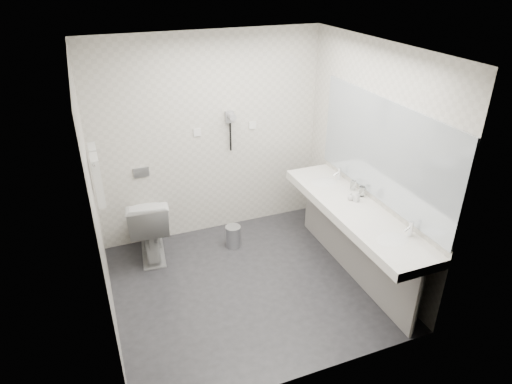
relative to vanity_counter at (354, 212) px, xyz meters
name	(u,v)px	position (x,y,z in m)	size (l,w,h in m)	color
floor	(248,285)	(-1.12, 0.20, -0.80)	(2.80, 2.80, 0.00)	#26262A
ceiling	(246,49)	(-1.12, 0.20, 1.70)	(2.80, 2.80, 0.00)	silver
wall_back	(210,138)	(-1.12, 1.50, 0.45)	(2.80, 2.80, 0.00)	beige
wall_front	(310,257)	(-1.12, -1.10, 0.45)	(2.80, 2.80, 0.00)	beige
wall_left	(96,209)	(-2.52, 0.20, 0.45)	(2.60, 2.60, 0.00)	beige
wall_right	(370,162)	(0.27, 0.20, 0.45)	(2.60, 2.60, 0.00)	beige
vanity_counter	(354,212)	(0.00, 0.00, 0.00)	(0.55, 2.20, 0.10)	silver
vanity_panel	(352,245)	(0.02, 0.00, -0.42)	(0.03, 2.15, 0.75)	gray
vanity_post_near	(416,304)	(0.05, -1.04, -0.42)	(0.06, 0.06, 0.75)	silver
vanity_post_far	(310,202)	(0.05, 1.04, -0.42)	(0.06, 0.06, 0.75)	silver
mirror	(383,151)	(0.26, 0.00, 0.65)	(0.02, 2.20, 1.05)	#B2BCC6
basin_near	(392,241)	(0.00, -0.65, 0.04)	(0.40, 0.31, 0.05)	silver
basin_far	(324,183)	(0.00, 0.65, 0.04)	(0.40, 0.31, 0.05)	silver
faucet_near	(411,229)	(0.19, -0.65, 0.12)	(0.04, 0.04, 0.15)	silver
faucet_far	(339,174)	(0.19, 0.65, 0.12)	(0.04, 0.04, 0.15)	silver
soap_bottle_a	(357,197)	(0.09, 0.11, 0.11)	(0.05, 0.05, 0.12)	beige
soap_bottle_b	(351,196)	(0.05, 0.16, 0.09)	(0.07, 0.07, 0.09)	beige
glass_left	(362,191)	(0.21, 0.19, 0.11)	(0.06, 0.06, 0.12)	silver
glass_right	(353,185)	(0.20, 0.36, 0.11)	(0.06, 0.06, 0.11)	silver
toilet	(149,224)	(-2.00, 1.19, -0.39)	(0.46, 0.81, 0.82)	silver
flush_plate	(141,172)	(-1.98, 1.49, 0.15)	(0.18, 0.02, 0.12)	#B2B5BA
pedal_bin	(233,237)	(-1.03, 0.98, -0.67)	(0.19, 0.19, 0.26)	#B2B5BA
bin_lid	(233,227)	(-1.03, 0.98, -0.53)	(0.19, 0.19, 0.01)	#B2B5BA
towel_rail	(92,153)	(-2.47, 0.75, 0.75)	(0.02, 0.02, 0.62)	silver
towel_near	(98,180)	(-2.46, 0.61, 0.53)	(0.07, 0.24, 0.48)	silver
towel_far	(96,169)	(-2.46, 0.89, 0.53)	(0.07, 0.24, 0.48)	silver
dryer_cradle	(230,117)	(-0.88, 1.47, 0.70)	(0.10, 0.04, 0.14)	gray
dryer_barrel	(231,116)	(-0.88, 1.40, 0.73)	(0.08, 0.08, 0.14)	gray
dryer_cord	(230,137)	(-0.88, 1.46, 0.45)	(0.02, 0.02, 0.35)	black
switch_plate_a	(197,132)	(-1.27, 1.49, 0.55)	(0.09, 0.02, 0.09)	silver
switch_plate_b	(253,125)	(-0.57, 1.49, 0.55)	(0.09, 0.02, 0.09)	silver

